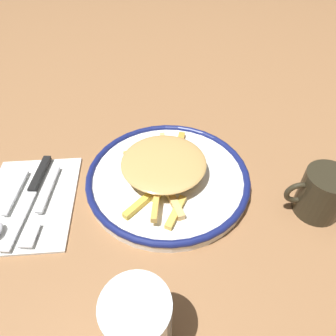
{
  "coord_description": "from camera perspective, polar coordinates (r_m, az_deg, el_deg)",
  "views": [
    {
      "loc": [
        0.02,
        0.39,
        0.43
      ],
      "look_at": [
        0.0,
        0.0,
        0.04
      ],
      "focal_mm": 32.82,
      "sensor_mm": 36.0,
      "label": 1
    }
  ],
  "objects": [
    {
      "name": "ground_plane",
      "position": [
        0.58,
        0.0,
        -2.67
      ],
      "size": [
        2.6,
        2.6,
        0.0
      ],
      "primitive_type": "plane",
      "color": "#8E623E"
    },
    {
      "name": "spoon",
      "position": [
        0.59,
        -28.16,
        -7.6
      ],
      "size": [
        0.03,
        0.15,
        0.01
      ],
      "color": "silver",
      "rests_on": "napkin"
    },
    {
      "name": "knife",
      "position": [
        0.6,
        -23.88,
        -3.74
      ],
      "size": [
        0.03,
        0.21,
        0.01
      ],
      "color": "black",
      "rests_on": "napkin"
    },
    {
      "name": "plate",
      "position": [
        0.57,
        0.0,
        -1.8
      ],
      "size": [
        0.3,
        0.3,
        0.02
      ],
      "color": "white",
      "rests_on": "ground_plane"
    },
    {
      "name": "fork",
      "position": [
        0.58,
        -22.27,
        -6.07
      ],
      "size": [
        0.03,
        0.18,
        0.01
      ],
      "color": "silver",
      "rests_on": "napkin"
    },
    {
      "name": "napkin",
      "position": [
        0.6,
        -24.27,
        -5.57
      ],
      "size": [
        0.16,
        0.22,
        0.01
      ],
      "primitive_type": "cube",
      "rotation": [
        0.0,
        0.0,
        0.04
      ],
      "color": "silver",
      "rests_on": "ground_plane"
    },
    {
      "name": "fries_heap",
      "position": [
        0.56,
        -0.68,
        0.51
      ],
      "size": [
        0.21,
        0.24,
        0.04
      ],
      "color": "#EAB465",
      "rests_on": "plate"
    },
    {
      "name": "coffee_mug",
      "position": [
        0.57,
        26.62,
        -4.26
      ],
      "size": [
        0.1,
        0.08,
        0.08
      ],
      "color": "#2B261A",
      "rests_on": "ground_plane"
    },
    {
      "name": "water_glass",
      "position": [
        0.39,
        -5.49,
        -27.06
      ],
      "size": [
        0.08,
        0.08,
        0.12
      ],
      "primitive_type": "cylinder",
      "color": "silver",
      "rests_on": "ground_plane"
    }
  ]
}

